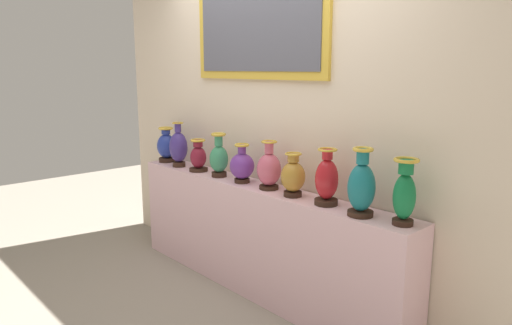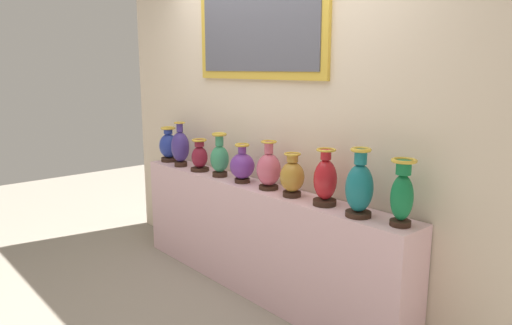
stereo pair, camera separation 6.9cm
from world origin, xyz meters
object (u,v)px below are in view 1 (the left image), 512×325
at_px(vase_burgundy, 198,157).
at_px(vase_ochre, 293,177).
at_px(vase_cobalt, 166,146).
at_px(vase_violet, 242,166).
at_px(vase_rose, 269,169).
at_px(vase_emerald, 404,193).
at_px(vase_crimson, 327,180).
at_px(vase_jade, 219,158).
at_px(vase_teal, 361,187).
at_px(vase_indigo, 178,147).

xyz_separation_m(vase_burgundy, vase_ochre, (1.10, 0.00, 0.02)).
xyz_separation_m(vase_cobalt, vase_violet, (1.10, -0.02, -0.02)).
relative_size(vase_cobalt, vase_ochre, 1.08).
bearing_deg(vase_burgundy, vase_ochre, 0.13).
bearing_deg(vase_cobalt, vase_burgundy, -2.25).
distance_m(vase_rose, vase_emerald, 1.09).
relative_size(vase_burgundy, vase_crimson, 0.75).
xyz_separation_m(vase_jade, vase_ochre, (0.81, 0.00, -0.01)).
height_order(vase_rose, vase_ochre, vase_rose).
bearing_deg(vase_emerald, vase_cobalt, 179.96).
xyz_separation_m(vase_cobalt, vase_teal, (2.21, -0.04, 0.03)).
xyz_separation_m(vase_indigo, vase_teal, (1.94, 0.00, 0.00)).
bearing_deg(vase_ochre, vase_burgundy, -179.87).
bearing_deg(vase_teal, vase_indigo, -179.94).
bearing_deg(vase_burgundy, vase_violet, 0.58).
distance_m(vase_cobalt, vase_emerald, 2.47).
bearing_deg(vase_jade, vase_rose, 2.29).
xyz_separation_m(vase_jade, vase_teal, (1.39, -0.02, 0.02)).
bearing_deg(vase_emerald, vase_violet, -179.42).
height_order(vase_crimson, vase_teal, vase_teal).
relative_size(vase_ochre, vase_emerald, 0.80).
relative_size(vase_rose, vase_ochre, 1.18).
relative_size(vase_indigo, vase_crimson, 1.08).
height_order(vase_jade, vase_violet, vase_jade).
distance_m(vase_burgundy, vase_teal, 1.67).
height_order(vase_ochre, vase_teal, vase_teal).
xyz_separation_m(vase_rose, vase_emerald, (1.09, -0.00, 0.03)).
height_order(vase_indigo, vase_emerald, vase_indigo).
bearing_deg(vase_ochre, vase_rose, 175.74).
bearing_deg(vase_indigo, vase_ochre, 0.95).
distance_m(vase_violet, vase_emerald, 1.37).
relative_size(vase_jade, vase_emerald, 0.94).
relative_size(vase_violet, vase_emerald, 0.80).
bearing_deg(vase_violet, vase_rose, 3.24).
relative_size(vase_violet, vase_ochre, 1.00).
height_order(vase_violet, vase_teal, vase_teal).
distance_m(vase_indigo, vase_teal, 1.94).
xyz_separation_m(vase_rose, vase_teal, (0.83, -0.04, 0.03)).
bearing_deg(vase_jade, vase_indigo, -178.01).
height_order(vase_jade, vase_crimson, vase_crimson).
height_order(vase_jade, vase_emerald, vase_emerald).
bearing_deg(vase_jade, vase_ochre, 0.23).
distance_m(vase_rose, vase_ochre, 0.26).
bearing_deg(vase_indigo, vase_jade, 1.99).
relative_size(vase_jade, vase_ochre, 1.18).
height_order(vase_cobalt, vase_emerald, vase_emerald).
distance_m(vase_ochre, vase_emerald, 0.83).
height_order(vase_indigo, vase_rose, vase_indigo).
bearing_deg(vase_teal, vase_jade, 179.28).
bearing_deg(vase_indigo, vase_crimson, 1.13).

